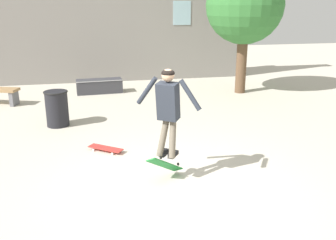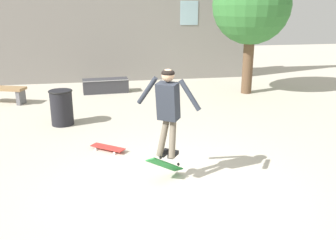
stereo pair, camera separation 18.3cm
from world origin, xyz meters
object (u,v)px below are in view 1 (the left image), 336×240
object	(u,v)px
skate_ledge	(99,86)
skater	(168,105)
skateboard_flipping	(165,165)
tree_right	(245,6)
trash_bin	(57,108)
skateboard_resting	(106,148)

from	to	relation	value
skate_ledge	skater	world-z (taller)	skater
skate_ledge	skateboard_flipping	bearing A→B (deg)	-86.30
tree_right	skateboard_flipping	xyz separation A→B (m)	(-3.86, -5.99, -2.59)
skate_ledge	trash_bin	distance (m)	3.60
skate_ledge	trash_bin	size ratio (longest dim) A/B	1.75
trash_bin	skateboard_flipping	size ratio (longest dim) A/B	1.26
tree_right	trash_bin	distance (m)	6.84
skateboard_flipping	skateboard_resting	distance (m)	1.82
skater	skateboard_resting	bearing A→B (deg)	68.67
skate_ledge	skateboard_resting	world-z (taller)	skate_ledge
trash_bin	skateboard_flipping	bearing A→B (deg)	-59.80
skater	skateboard_flipping	xyz separation A→B (m)	(-0.05, 0.02, -1.07)
tree_right	skate_ledge	world-z (taller)	tree_right
skate_ledge	skateboard_flipping	world-z (taller)	skateboard_flipping
skater	skateboard_flipping	world-z (taller)	skater
skate_ledge	trash_bin	world-z (taller)	trash_bin
skateboard_flipping	trash_bin	bearing A→B (deg)	88.79
skate_ledge	skateboard_flipping	xyz separation A→B (m)	(0.90, -6.92, 0.05)
skate_ledge	skater	distance (m)	7.09
tree_right	trash_bin	size ratio (longest dim) A/B	4.65
trash_bin	skateboard_flipping	distance (m)	4.07
skateboard_flipping	skater	bearing A→B (deg)	-50.11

